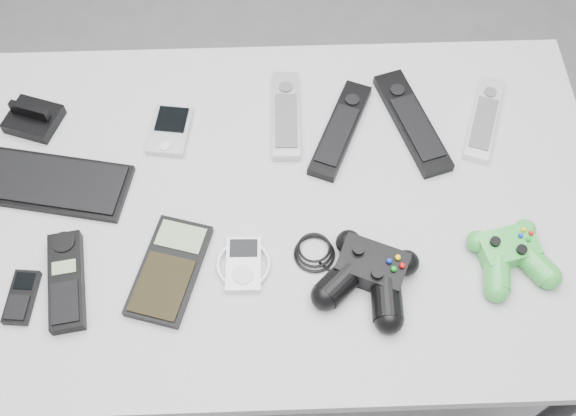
{
  "coord_description": "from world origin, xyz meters",
  "views": [
    {
      "loc": [
        -0.09,
        -0.69,
        1.88
      ],
      "look_at": [
        -0.07,
        -0.08,
        0.82
      ],
      "focal_mm": 42.0,
      "sensor_mm": 36.0,
      "label": 1
    }
  ],
  "objects_px": {
    "remote_silver_b": "(484,118)",
    "controller_black": "(369,274)",
    "remote_silver_a": "(286,115)",
    "remote_black_b": "(412,121)",
    "pda": "(170,130)",
    "calculator": "(169,270)",
    "mp3_player": "(243,264)",
    "remote_black_a": "(340,129)",
    "cordless_handset": "(66,281)",
    "pda_keyboard": "(52,183)",
    "mobile_phone": "(21,297)",
    "controller_green": "(511,254)",
    "desk": "(286,218)"
  },
  "relations": [
    {
      "from": "cordless_handset",
      "to": "mp3_player",
      "type": "height_order",
      "value": "cordless_handset"
    },
    {
      "from": "remote_silver_a",
      "to": "remote_black_a",
      "type": "relative_size",
      "value": 0.9
    },
    {
      "from": "remote_silver_b",
      "to": "controller_green",
      "type": "bearing_deg",
      "value": -72.69
    },
    {
      "from": "remote_black_a",
      "to": "controller_black",
      "type": "xyz_separation_m",
      "value": [
        0.02,
        -0.32,
        0.02
      ]
    },
    {
      "from": "remote_silver_a",
      "to": "mobile_phone",
      "type": "xyz_separation_m",
      "value": [
        -0.46,
        -0.37,
        -0.0
      ]
    },
    {
      "from": "mobile_phone",
      "to": "remote_black_a",
      "type": "bearing_deg",
      "value": 35.86
    },
    {
      "from": "remote_silver_b",
      "to": "controller_black",
      "type": "distance_m",
      "value": 0.43
    },
    {
      "from": "remote_silver_a",
      "to": "remote_black_b",
      "type": "bearing_deg",
      "value": -4.59
    },
    {
      "from": "cordless_handset",
      "to": "controller_black",
      "type": "height_order",
      "value": "controller_black"
    },
    {
      "from": "mobile_phone",
      "to": "remote_silver_a",
      "type": "bearing_deg",
      "value": 44.31
    },
    {
      "from": "controller_black",
      "to": "remote_silver_a",
      "type": "bearing_deg",
      "value": 133.69
    },
    {
      "from": "desk",
      "to": "pda",
      "type": "distance_m",
      "value": 0.29
    },
    {
      "from": "pda",
      "to": "calculator",
      "type": "relative_size",
      "value": 0.59
    },
    {
      "from": "remote_silver_b",
      "to": "calculator",
      "type": "distance_m",
      "value": 0.68
    },
    {
      "from": "calculator",
      "to": "controller_green",
      "type": "relative_size",
      "value": 1.31
    },
    {
      "from": "remote_black_b",
      "to": "calculator",
      "type": "height_order",
      "value": "remote_black_b"
    },
    {
      "from": "remote_black_a",
      "to": "remote_black_b",
      "type": "height_order",
      "value": "same"
    },
    {
      "from": "pda_keyboard",
      "to": "cordless_handset",
      "type": "bearing_deg",
      "value": -63.74
    },
    {
      "from": "remote_black_a",
      "to": "mobile_phone",
      "type": "height_order",
      "value": "remote_black_a"
    },
    {
      "from": "pda_keyboard",
      "to": "pda",
      "type": "distance_m",
      "value": 0.24
    },
    {
      "from": "pda",
      "to": "cordless_handset",
      "type": "relative_size",
      "value": 0.63
    },
    {
      "from": "remote_black_b",
      "to": "controller_green",
      "type": "height_order",
      "value": "controller_green"
    },
    {
      "from": "mobile_phone",
      "to": "controller_green",
      "type": "distance_m",
      "value": 0.84
    },
    {
      "from": "desk",
      "to": "cordless_handset",
      "type": "height_order",
      "value": "cordless_handset"
    },
    {
      "from": "remote_silver_b",
      "to": "mobile_phone",
      "type": "relative_size",
      "value": 2.14
    },
    {
      "from": "cordless_handset",
      "to": "remote_black_a",
      "type": "bearing_deg",
      "value": 23.01
    },
    {
      "from": "desk",
      "to": "calculator",
      "type": "height_order",
      "value": "calculator"
    },
    {
      "from": "desk",
      "to": "controller_green",
      "type": "bearing_deg",
      "value": -19.46
    },
    {
      "from": "pda_keyboard",
      "to": "controller_green",
      "type": "distance_m",
      "value": 0.84
    },
    {
      "from": "remote_silver_a",
      "to": "cordless_handset",
      "type": "distance_m",
      "value": 0.52
    },
    {
      "from": "cordless_handset",
      "to": "calculator",
      "type": "distance_m",
      "value": 0.18
    },
    {
      "from": "calculator",
      "to": "controller_black",
      "type": "height_order",
      "value": "controller_black"
    },
    {
      "from": "controller_black",
      "to": "remote_silver_b",
      "type": "bearing_deg",
      "value": 75.84
    },
    {
      "from": "pda_keyboard",
      "to": "remote_silver_b",
      "type": "height_order",
      "value": "remote_silver_b"
    },
    {
      "from": "pda_keyboard",
      "to": "controller_green",
      "type": "xyz_separation_m",
      "value": [
        0.82,
        -0.18,
        0.02
      ]
    },
    {
      "from": "remote_black_b",
      "to": "mobile_phone",
      "type": "height_order",
      "value": "remote_black_b"
    },
    {
      "from": "pda_keyboard",
      "to": "cordless_handset",
      "type": "xyz_separation_m",
      "value": [
        0.05,
        -0.2,
        0.01
      ]
    },
    {
      "from": "pda_keyboard",
      "to": "controller_green",
      "type": "bearing_deg",
      "value": -1.25
    },
    {
      "from": "remote_black_b",
      "to": "controller_black",
      "type": "xyz_separation_m",
      "value": [
        -0.12,
        -0.33,
        0.02
      ]
    },
    {
      "from": "desk",
      "to": "controller_black",
      "type": "bearing_deg",
      "value": -50.68
    },
    {
      "from": "remote_black_a",
      "to": "remote_black_b",
      "type": "distance_m",
      "value": 0.14
    },
    {
      "from": "pda_keyboard",
      "to": "remote_black_a",
      "type": "xyz_separation_m",
      "value": [
        0.55,
        0.1,
        0.0
      ]
    },
    {
      "from": "pda_keyboard",
      "to": "remote_black_a",
      "type": "bearing_deg",
      "value": 22.13
    },
    {
      "from": "remote_silver_a",
      "to": "mobile_phone",
      "type": "distance_m",
      "value": 0.59
    },
    {
      "from": "remote_silver_b",
      "to": "mp3_player",
      "type": "distance_m",
      "value": 0.57
    },
    {
      "from": "mp3_player",
      "to": "controller_green",
      "type": "relative_size",
      "value": 0.69
    },
    {
      "from": "remote_silver_a",
      "to": "remote_silver_b",
      "type": "distance_m",
      "value": 0.39
    },
    {
      "from": "remote_black_b",
      "to": "remote_silver_b",
      "type": "height_order",
      "value": "remote_black_b"
    },
    {
      "from": "mobile_phone",
      "to": "pda_keyboard",
      "type": "bearing_deg",
      "value": 90.51
    },
    {
      "from": "remote_black_a",
      "to": "cordless_handset",
      "type": "height_order",
      "value": "cordless_handset"
    }
  ]
}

